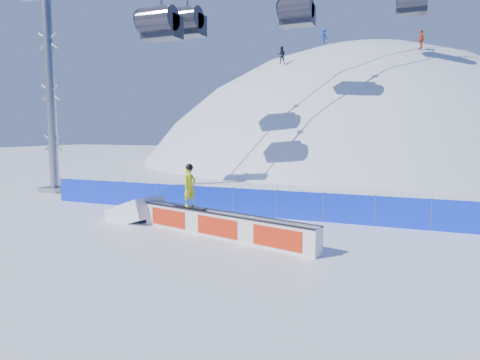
% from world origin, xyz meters
% --- Properties ---
extents(ground, '(160.00, 160.00, 0.00)m').
position_xyz_m(ground, '(0.00, 0.00, 0.00)').
color(ground, white).
rests_on(ground, ground).
extents(snow_hill, '(64.00, 64.00, 64.00)m').
position_xyz_m(snow_hill, '(0.00, 42.00, -18.00)').
color(snow_hill, silver).
rests_on(snow_hill, ground).
extents(safety_fence, '(22.05, 0.05, 1.30)m').
position_xyz_m(safety_fence, '(0.00, 4.50, 0.60)').
color(safety_fence, '#0B2BE3').
rests_on(safety_fence, ground).
extents(rail_box, '(7.43, 2.60, 0.91)m').
position_xyz_m(rail_box, '(0.23, 0.57, 0.45)').
color(rail_box, white).
rests_on(rail_box, ground).
extents(snow_ramp, '(2.69, 2.08, 1.48)m').
position_xyz_m(snow_ramp, '(-4.32, 1.87, 0.00)').
color(snow_ramp, white).
rests_on(snow_ramp, ground).
extents(snowboarder, '(1.56, 0.69, 1.61)m').
position_xyz_m(snowboarder, '(-1.26, 0.99, 1.70)').
color(snowboarder, black).
rests_on(snowboarder, rail_box).
extents(distant_skiers, '(18.81, 7.84, 6.30)m').
position_xyz_m(distant_skiers, '(1.09, 30.82, 11.74)').
color(distant_skiers, black).
rests_on(distant_skiers, ground).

